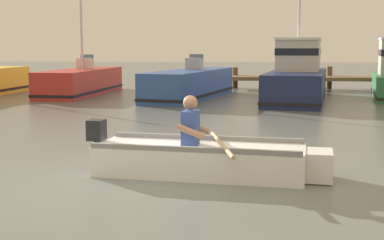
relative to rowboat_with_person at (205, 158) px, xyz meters
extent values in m
plane|color=slate|center=(-0.74, -0.67, -0.25)|extent=(120.00, 120.00, 0.00)
cube|color=brown|center=(6.39, 16.49, 0.26)|extent=(13.56, 1.50, 0.16)
cylinder|color=brown|center=(0.01, 17.19, 0.23)|extent=(0.24, 0.24, 0.95)
cylinder|color=brown|center=(4.26, 17.19, 0.26)|extent=(0.24, 0.24, 1.02)
cube|color=white|center=(-0.07, 0.01, -0.03)|extent=(3.20, 1.44, 0.44)
cube|color=white|center=(1.65, -0.19, -0.03)|extent=(0.47, 0.65, 0.42)
cube|color=gray|center=(-0.01, 0.52, 0.22)|extent=(3.03, 0.42, 0.08)
cube|color=gray|center=(-0.13, -0.50, 0.22)|extent=(3.03, 0.42, 0.08)
cube|color=white|center=(-0.17, 0.02, 0.15)|extent=(0.39, 1.04, 0.06)
cylinder|color=black|center=(-1.71, 0.19, 0.02)|extent=(0.11, 0.11, 0.54)
cube|color=black|center=(-1.71, 0.19, 0.37)|extent=(0.27, 0.31, 0.32)
cube|color=#334C99|center=(-0.22, 0.03, 0.45)|extent=(0.26, 0.36, 0.52)
sphere|color=#9E7051|center=(-0.22, 0.03, 0.83)|extent=(0.22, 0.22, 0.22)
cylinder|color=#9E7051|center=(-0.14, 0.24, 0.43)|extent=(0.43, 0.14, 0.23)
cylinder|color=#9E7051|center=(-0.19, -0.20, 0.43)|extent=(0.43, 0.14, 0.23)
cylinder|color=tan|center=(0.26, -0.18, 0.25)|extent=(0.46, 1.97, 0.06)
cube|color=#B72D28|center=(-6.06, 13.30, 0.25)|extent=(1.91, 6.13, 1.00)
cube|color=black|center=(-6.06, 13.30, -0.08)|extent=(1.95, 6.17, 0.10)
cube|color=silver|center=(-6.03, 13.75, 0.97)|extent=(0.59, 0.53, 0.44)
cube|color=slate|center=(-6.02, 14.01, 1.15)|extent=(0.56, 0.07, 0.36)
cylinder|color=silver|center=(-6.05, 13.45, 2.52)|extent=(0.10, 0.10, 3.54)
cube|color=#2D519E|center=(-1.53, 12.13, 0.27)|extent=(2.95, 6.43, 1.04)
cube|color=black|center=(-1.53, 12.13, -0.07)|extent=(3.00, 6.48, 0.10)
cube|color=#B2ADA3|center=(-1.43, 12.59, 1.01)|extent=(0.65, 0.61, 0.44)
cube|color=slate|center=(-1.37, 12.84, 1.19)|extent=(0.55, 0.16, 0.36)
cube|color=#19234C|center=(2.34, 11.58, 0.27)|extent=(2.82, 6.64, 1.04)
cube|color=black|center=(2.34, 11.58, -0.07)|extent=(2.86, 6.68, 0.10)
cube|color=beige|center=(2.43, 12.15, 1.34)|extent=(1.84, 2.89, 1.09)
cube|color=black|center=(2.43, 12.15, 1.47)|extent=(1.87, 2.92, 0.24)
cube|color=white|center=(2.43, 12.15, 1.92)|extent=(1.93, 3.03, 0.08)
cylinder|color=silver|center=(2.37, 11.74, 2.70)|extent=(0.10, 0.10, 3.82)
camera|label=1|loc=(0.65, -7.98, 1.66)|focal=50.96mm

